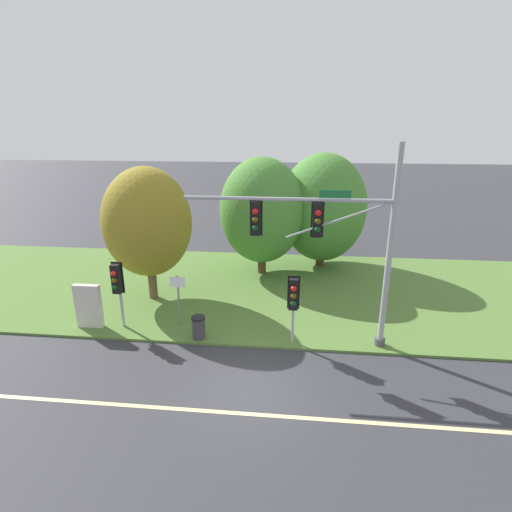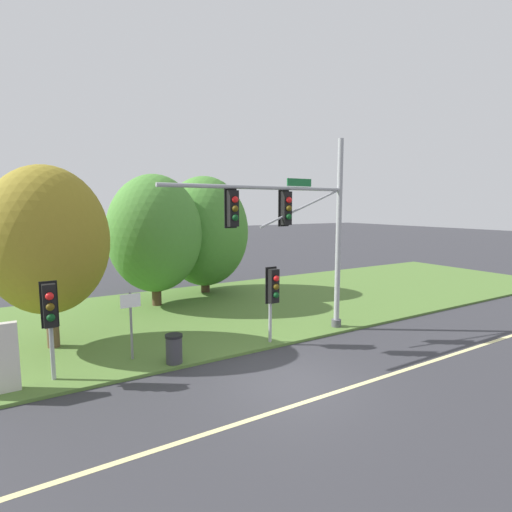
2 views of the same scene
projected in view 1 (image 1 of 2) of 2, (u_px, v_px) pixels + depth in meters
The scene contains 12 objects.
ground_plane at pixel (252, 389), 13.09m from camera, with size 160.00×160.00×0.00m, color #333338.
lane_stripe at pixel (247, 414), 11.95m from camera, with size 36.00×0.16×0.01m, color beige.
grass_verge at pixel (269, 289), 20.86m from camera, with size 48.00×11.50×0.10m, color #517533.
traffic_signal_mast at pixel (334, 235), 14.32m from camera, with size 7.65×0.49×7.62m.
pedestrian_signal_near_kerb at pixel (293, 297), 14.92m from camera, with size 0.46×0.55×2.81m.
pedestrian_signal_further_along at pixel (117, 282), 16.12m from camera, with size 0.46×0.55×2.90m.
route_sign_post at pixel (178, 294), 16.61m from camera, with size 0.64×0.08×2.23m.
tree_nearest_road at pixel (147, 222), 18.55m from camera, with size 4.11×4.11×6.38m.
tree_left_of_mast at pixel (262, 211), 21.90m from camera, with size 4.65×4.65×6.53m.
tree_behind_signpost at pixel (323, 208), 23.11m from camera, with size 5.01×5.01×6.66m.
info_kiosk at pixel (89, 306), 16.60m from camera, with size 1.10×0.24×1.90m.
trash_bin at pixel (199, 327), 15.85m from camera, with size 0.56×0.56×0.93m.
Camera 1 is at (1.28, -10.96, 8.28)m, focal length 28.00 mm.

